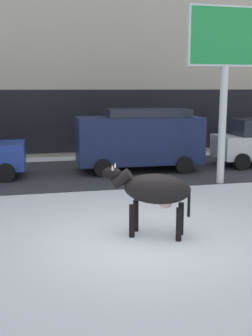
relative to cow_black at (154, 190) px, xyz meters
name	(u,v)px	position (x,y,z in m)	size (l,w,h in m)	color
ground_plane	(140,240)	(-0.34, -0.18, -0.99)	(120.00, 120.00, 0.00)	white
road_strip	(90,173)	(-0.34, 6.98, -0.99)	(60.00, 5.60, 0.01)	#333338
building_facade	(68,18)	(-0.34, 13.92, 5.49)	(44.00, 6.10, 13.00)	#BCB29E
cow_black	(154,190)	(0.00, 0.00, 0.00)	(1.88, 1.22, 1.54)	black
billboard	(226,48)	(3.60, 4.35, 3.32)	(2.52, 0.24, 5.56)	silver
car_navy_van	(139,138)	(1.54, 7.03, 0.25)	(4.65, 2.22, 2.32)	#19234C
pedestrian_near_billboard	(249,136)	(7.53, 9.69, -0.11)	(0.36, 0.24, 1.73)	#282833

